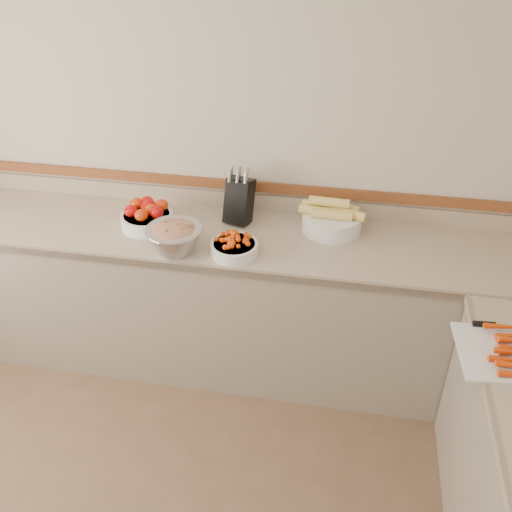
% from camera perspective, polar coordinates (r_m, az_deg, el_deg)
% --- Properties ---
extents(back_wall, '(4.00, 0.00, 4.00)m').
position_cam_1_polar(back_wall, '(3.25, -4.09, 11.31)').
color(back_wall, beige).
rests_on(back_wall, ground_plane).
extents(counter_back, '(4.00, 0.65, 1.08)m').
position_cam_1_polar(counter_back, '(3.41, -4.82, -4.08)').
color(counter_back, tan).
rests_on(counter_back, ground_plane).
extents(knife_block, '(0.18, 0.20, 0.34)m').
position_cam_1_polar(knife_block, '(3.19, -1.70, 5.66)').
color(knife_block, black).
rests_on(knife_block, counter_back).
extents(tomato_bowl, '(0.29, 0.29, 0.14)m').
position_cam_1_polar(tomato_bowl, '(3.23, -10.85, 3.97)').
color(tomato_bowl, white).
rests_on(tomato_bowl, counter_back).
extents(cherry_tomato_bowl, '(0.25, 0.25, 0.14)m').
position_cam_1_polar(cherry_tomato_bowl, '(2.94, -2.20, 0.99)').
color(cherry_tomato_bowl, white).
rests_on(cherry_tomato_bowl, counter_back).
extents(corn_bowl, '(0.37, 0.33, 0.20)m').
position_cam_1_polar(corn_bowl, '(3.16, 7.57, 3.74)').
color(corn_bowl, white).
rests_on(corn_bowl, counter_back).
extents(rhubarb_bowl, '(0.30, 0.30, 0.17)m').
position_cam_1_polar(rhubarb_bowl, '(2.97, -8.14, 1.90)').
color(rhubarb_bowl, '#B2B2BA').
rests_on(rhubarb_bowl, counter_back).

